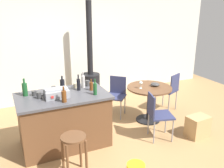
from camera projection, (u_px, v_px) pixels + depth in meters
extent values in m
plane|color=#A37A4C|center=(108.00, 136.00, 4.61)|extent=(8.80, 8.80, 0.00)
cube|color=beige|center=(71.00, 45.00, 6.13)|extent=(8.00, 0.10, 2.70)
cube|color=brown|center=(64.00, 121.00, 4.22)|extent=(1.43, 0.83, 0.88)
cube|color=#424247|center=(63.00, 96.00, 4.08)|extent=(1.49, 0.89, 0.04)
cylinder|color=brown|center=(81.00, 150.00, 3.66)|extent=(0.04, 0.04, 0.59)
cylinder|color=brown|center=(63.00, 154.00, 3.55)|extent=(0.04, 0.04, 0.59)
cylinder|color=brown|center=(68.00, 164.00, 3.32)|extent=(0.04, 0.04, 0.59)
cylinder|color=brown|center=(86.00, 159.00, 3.43)|extent=(0.04, 0.04, 0.59)
cylinder|color=brown|center=(73.00, 137.00, 3.39)|extent=(0.35, 0.35, 0.03)
cylinder|color=black|center=(148.00, 119.00, 5.23)|extent=(0.50, 0.50, 0.02)
cylinder|color=black|center=(149.00, 105.00, 5.13)|extent=(0.07, 0.07, 0.71)
cylinder|color=brown|center=(149.00, 88.00, 5.01)|extent=(0.91, 0.91, 0.03)
cube|color=navy|center=(161.00, 115.00, 4.41)|extent=(0.49, 0.49, 0.03)
cube|color=navy|center=(151.00, 106.00, 4.32)|extent=(0.12, 0.35, 0.40)
cylinder|color=gray|center=(148.00, 123.00, 4.62)|extent=(0.02, 0.02, 0.44)
cylinder|color=gray|center=(154.00, 132.00, 4.30)|extent=(0.02, 0.02, 0.44)
cylinder|color=gray|center=(173.00, 131.00, 4.35)|extent=(0.02, 0.02, 0.44)
cylinder|color=gray|center=(166.00, 122.00, 4.67)|extent=(0.02, 0.02, 0.44)
cube|color=navy|center=(167.00, 90.00, 5.60)|extent=(0.53, 0.53, 0.03)
cube|color=navy|center=(175.00, 83.00, 5.42)|extent=(0.34, 0.17, 0.40)
cylinder|color=gray|center=(169.00, 104.00, 5.45)|extent=(0.02, 0.02, 0.46)
cylinder|color=gray|center=(176.00, 100.00, 5.69)|extent=(0.02, 0.02, 0.46)
cylinder|color=gray|center=(163.00, 96.00, 5.91)|extent=(0.02, 0.02, 0.46)
cylinder|color=gray|center=(155.00, 100.00, 5.66)|extent=(0.02, 0.02, 0.46)
cube|color=navy|center=(115.00, 97.00, 5.30)|extent=(0.57, 0.57, 0.03)
cube|color=navy|center=(118.00, 85.00, 5.41)|extent=(0.28, 0.26, 0.40)
cylinder|color=gray|center=(125.00, 105.00, 5.48)|extent=(0.02, 0.02, 0.43)
cylinder|color=gray|center=(110.00, 103.00, 5.58)|extent=(0.02, 0.02, 0.43)
cylinder|color=gray|center=(105.00, 109.00, 5.27)|extent=(0.02, 0.02, 0.43)
cylinder|color=gray|center=(121.00, 111.00, 5.17)|extent=(0.02, 0.02, 0.43)
cylinder|color=black|center=(91.00, 102.00, 6.14)|extent=(0.37, 0.37, 0.06)
cylinder|color=black|center=(91.00, 87.00, 6.02)|extent=(0.44, 0.44, 0.68)
cube|color=#2D2826|center=(94.00, 90.00, 5.83)|extent=(0.20, 0.02, 0.20)
cylinder|color=black|center=(89.00, 39.00, 5.65)|extent=(0.13, 0.13, 1.68)
cube|color=gray|center=(56.00, 93.00, 3.96)|extent=(0.38, 0.26, 0.13)
cube|color=gray|center=(56.00, 89.00, 3.94)|extent=(0.36, 0.16, 0.02)
cube|color=red|center=(52.00, 97.00, 3.80)|extent=(0.04, 0.01, 0.04)
cube|color=red|center=(64.00, 95.00, 3.88)|extent=(0.04, 0.01, 0.04)
cylinder|color=black|center=(62.00, 84.00, 4.33)|extent=(0.08, 0.08, 0.17)
cylinder|color=black|center=(62.00, 78.00, 4.29)|extent=(0.03, 0.03, 0.07)
cylinder|color=#194C23|center=(95.00, 89.00, 4.06)|extent=(0.06, 0.06, 0.19)
cylinder|color=#194C23|center=(95.00, 81.00, 4.02)|extent=(0.02, 0.02, 0.07)
cylinder|color=#B7B2AD|center=(83.00, 82.00, 4.39)|extent=(0.06, 0.06, 0.22)
cylinder|color=#B7B2AD|center=(83.00, 74.00, 4.35)|extent=(0.02, 0.02, 0.08)
cylinder|color=#603314|center=(64.00, 96.00, 3.76)|extent=(0.08, 0.08, 0.18)
cylinder|color=#603314|center=(63.00, 89.00, 3.72)|extent=(0.03, 0.03, 0.07)
cylinder|color=#603314|center=(91.00, 86.00, 4.27)|extent=(0.06, 0.06, 0.14)
cylinder|color=#603314|center=(91.00, 81.00, 4.24)|extent=(0.02, 0.02, 0.06)
cylinder|color=#194C23|center=(25.00, 90.00, 4.01)|extent=(0.08, 0.08, 0.21)
cylinder|color=#194C23|center=(24.00, 81.00, 3.97)|extent=(0.03, 0.03, 0.08)
cylinder|color=black|center=(79.00, 85.00, 4.27)|extent=(0.06, 0.06, 0.20)
cylinder|color=black|center=(78.00, 77.00, 4.22)|extent=(0.02, 0.02, 0.08)
cylinder|color=#383838|center=(34.00, 93.00, 4.04)|extent=(0.07, 0.07, 0.08)
torus|color=#383838|center=(37.00, 93.00, 4.05)|extent=(0.05, 0.01, 0.05)
cylinder|color=#383838|center=(87.00, 83.00, 4.50)|extent=(0.08, 0.08, 0.10)
torus|color=#383838|center=(90.00, 83.00, 4.52)|extent=(0.05, 0.01, 0.05)
cylinder|color=#383838|center=(53.00, 89.00, 4.24)|extent=(0.08, 0.08, 0.08)
torus|color=#383838|center=(56.00, 88.00, 4.26)|extent=(0.05, 0.01, 0.05)
cylinder|color=#383838|center=(39.00, 95.00, 3.91)|extent=(0.07, 0.07, 0.11)
torus|color=#383838|center=(42.00, 95.00, 3.93)|extent=(0.05, 0.01, 0.05)
cylinder|color=tan|center=(76.00, 85.00, 4.41)|extent=(0.08, 0.08, 0.09)
torus|color=tan|center=(78.00, 85.00, 4.43)|extent=(0.05, 0.01, 0.05)
cylinder|color=silver|center=(141.00, 88.00, 4.93)|extent=(0.06, 0.06, 0.00)
cylinder|color=silver|center=(141.00, 86.00, 4.92)|extent=(0.01, 0.01, 0.08)
ellipsoid|color=silver|center=(141.00, 83.00, 4.90)|extent=(0.07, 0.07, 0.06)
ellipsoid|color=#383838|center=(155.00, 84.00, 5.05)|extent=(0.18, 0.18, 0.07)
cube|color=tan|center=(198.00, 126.00, 4.56)|extent=(0.43, 0.32, 0.39)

